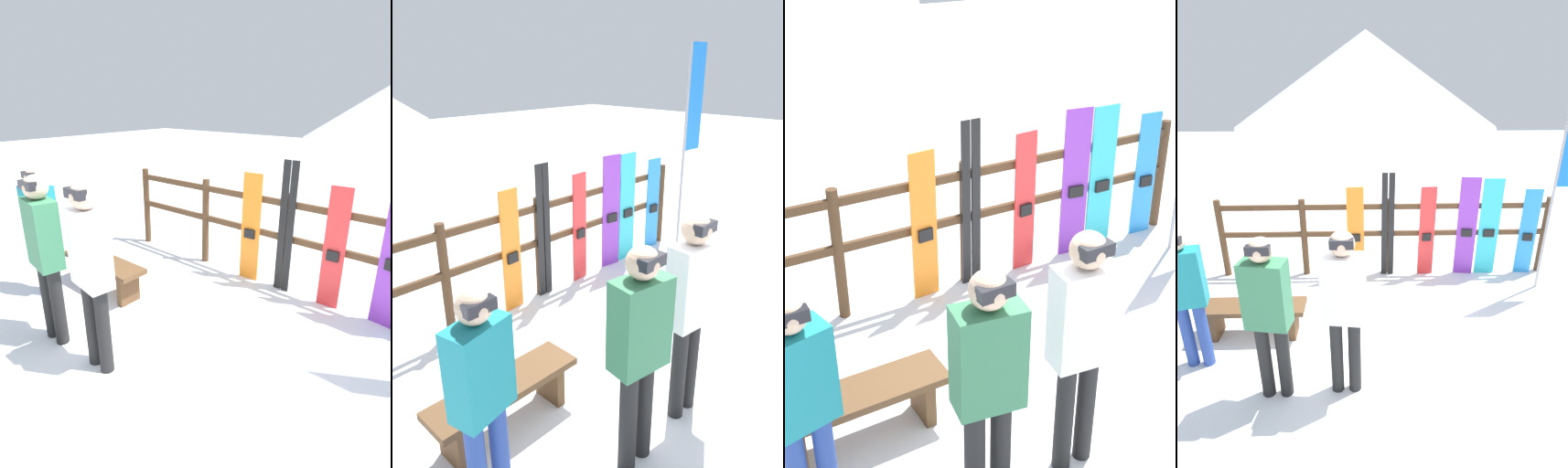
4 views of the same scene
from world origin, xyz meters
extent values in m
plane|color=white|center=(0.00, 0.00, 0.00)|extent=(40.00, 40.00, 0.00)
cylinder|color=#4C331E|center=(-2.51, 2.02, 0.62)|extent=(0.10, 0.10, 1.25)
cylinder|color=#4C331E|center=(-1.26, 2.02, 0.62)|extent=(0.10, 0.10, 1.25)
cylinder|color=#4C331E|center=(0.00, 2.02, 0.62)|extent=(0.10, 0.10, 1.25)
cube|color=#4C331E|center=(0.00, 2.02, 0.69)|extent=(5.03, 0.05, 0.08)
cube|color=#4C331E|center=(0.00, 2.02, 1.12)|extent=(5.03, 0.05, 0.08)
cube|color=brown|center=(-1.67, 0.49, 0.40)|extent=(1.24, 0.36, 0.06)
cube|color=brown|center=(-2.13, 0.49, 0.18)|extent=(0.08, 0.29, 0.37)
cube|color=brown|center=(-1.20, 0.49, 0.18)|extent=(0.08, 0.29, 0.37)
cylinder|color=navy|center=(-2.23, 0.01, 0.39)|extent=(0.12, 0.12, 0.77)
cylinder|color=navy|center=(-2.05, 0.01, 0.39)|extent=(0.12, 0.12, 0.77)
cube|color=teal|center=(-2.14, 0.01, 1.08)|extent=(0.42, 0.29, 0.61)
sphere|color=#D8B293|center=(-2.14, 0.01, 1.48)|extent=(0.21, 0.21, 0.21)
cube|color=black|center=(-2.14, -0.06, 1.51)|extent=(0.19, 0.07, 0.07)
cylinder|color=black|center=(-1.30, -0.44, 0.41)|extent=(0.13, 0.13, 0.82)
cylinder|color=black|center=(-1.12, -0.44, 0.41)|extent=(0.13, 0.13, 0.82)
cube|color=#33724C|center=(-1.21, -0.44, 1.15)|extent=(0.43, 0.28, 0.65)
sphere|color=#D8B293|center=(-1.21, -0.44, 1.58)|extent=(0.22, 0.22, 0.22)
cube|color=black|center=(-1.21, -0.51, 1.61)|extent=(0.20, 0.08, 0.08)
cylinder|color=black|center=(-0.61, -0.40, 0.42)|extent=(0.12, 0.12, 0.84)
cylinder|color=black|center=(-0.44, -0.40, 0.42)|extent=(0.12, 0.12, 0.84)
cube|color=white|center=(-0.53, -0.40, 1.17)|extent=(0.41, 0.26, 0.66)
sphere|color=#D8B293|center=(-0.53, -0.40, 1.61)|extent=(0.23, 0.23, 0.23)
cube|color=black|center=(-0.53, -0.47, 1.64)|extent=(0.20, 0.08, 0.08)
cube|color=orange|center=(-0.46, 1.96, 0.72)|extent=(0.26, 0.04, 1.45)
cube|color=black|center=(-0.46, 1.94, 0.65)|extent=(0.15, 0.04, 0.12)
cube|color=black|center=(-0.01, 1.96, 0.83)|extent=(0.09, 0.02, 1.66)
cube|color=black|center=(0.09, 1.96, 0.83)|extent=(0.09, 0.02, 1.66)
cube|color=red|center=(0.64, 1.96, 0.72)|extent=(0.24, 0.04, 1.44)
cube|color=black|center=(0.64, 1.94, 0.65)|extent=(0.14, 0.04, 0.12)
camera|label=1|loc=(1.90, -1.92, 2.32)|focal=28.00mm
camera|label=2|loc=(-3.28, -1.97, 2.74)|focal=35.00mm
camera|label=3|loc=(-2.68, -2.88, 3.37)|focal=50.00mm
camera|label=4|loc=(-0.35, -3.21, 2.88)|focal=28.00mm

